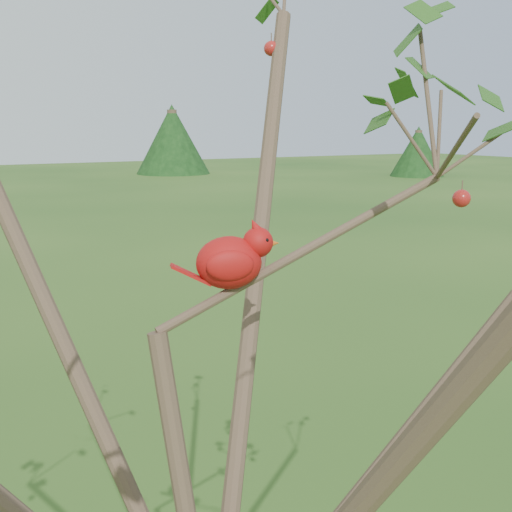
{
  "coord_description": "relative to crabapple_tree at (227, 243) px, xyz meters",
  "views": [
    {
      "loc": [
        -0.43,
        -0.92,
        2.3
      ],
      "look_at": [
        0.13,
        0.07,
        2.07
      ],
      "focal_mm": 45.0,
      "sensor_mm": 36.0,
      "label": 1
    }
  ],
  "objects": [
    {
      "name": "crabapple_tree",
      "position": [
        0.0,
        0.0,
        0.0
      ],
      "size": [
        2.35,
        2.05,
        2.95
      ],
      "color": "#483326",
      "rests_on": "ground"
    },
    {
      "name": "cardinal",
      "position": [
        0.07,
        0.11,
        -0.05
      ],
      "size": [
        0.2,
        0.12,
        0.14
      ],
      "rotation": [
        0.0,
        0.0,
        -0.29
      ],
      "color": "#A4120E",
      "rests_on": "ground"
    }
  ]
}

